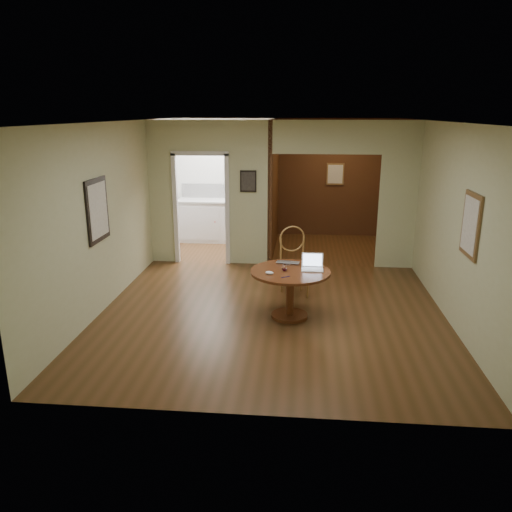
# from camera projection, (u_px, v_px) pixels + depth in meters

# --- Properties ---
(floor) EXTENTS (5.00, 5.00, 0.00)m
(floor) POSITION_uv_depth(u_px,v_px,m) (271.00, 315.00, 7.25)
(floor) COLOR #472D14
(floor) RESTS_ON ground
(room_shell) EXTENTS (5.20, 7.50, 5.00)m
(room_shell) POSITION_uv_depth(u_px,v_px,m) (258.00, 193.00, 9.89)
(room_shell) COLOR white
(room_shell) RESTS_ON ground
(dining_table) EXTENTS (1.12, 1.12, 0.70)m
(dining_table) POSITION_uv_depth(u_px,v_px,m) (290.00, 283.00, 7.03)
(dining_table) COLOR #612C18
(dining_table) RESTS_ON ground
(chair) EXTENTS (0.59, 0.59, 1.10)m
(chair) POSITION_uv_depth(u_px,v_px,m) (294.00, 257.00, 7.94)
(chair) COLOR #966335
(chair) RESTS_ON ground
(open_laptop) EXTENTS (0.30, 0.26, 0.21)m
(open_laptop) POSITION_uv_depth(u_px,v_px,m) (312.00, 265.00, 7.04)
(open_laptop) COLOR white
(open_laptop) RESTS_ON dining_table
(closed_laptop) EXTENTS (0.36, 0.26, 0.03)m
(closed_laptop) POSITION_uv_depth(u_px,v_px,m) (287.00, 264.00, 7.25)
(closed_laptop) COLOR #A8A9AD
(closed_laptop) RESTS_ON dining_table
(mouse) EXTENTS (0.12, 0.08, 0.05)m
(mouse) POSITION_uv_depth(u_px,v_px,m) (269.00, 273.00, 6.80)
(mouse) COLOR white
(mouse) RESTS_ON dining_table
(wine_glass) EXTENTS (0.08, 0.08, 0.09)m
(wine_glass) POSITION_uv_depth(u_px,v_px,m) (284.00, 268.00, 6.95)
(wine_glass) COLOR white
(wine_glass) RESTS_ON dining_table
(pen) EXTENTS (0.12, 0.09, 0.01)m
(pen) POSITION_uv_depth(u_px,v_px,m) (285.00, 277.00, 6.69)
(pen) COLOR #0B1053
(pen) RESTS_ON dining_table
(kitchen_cabinet) EXTENTS (2.06, 0.60, 0.94)m
(kitchen_cabinet) POSITION_uv_depth(u_px,v_px,m) (224.00, 221.00, 11.25)
(kitchen_cabinet) COLOR white
(kitchen_cabinet) RESTS_ON ground
(grocery_bag) EXTENTS (0.32, 0.30, 0.26)m
(grocery_bag) POSITION_uv_depth(u_px,v_px,m) (257.00, 195.00, 11.01)
(grocery_bag) COLOR #C2B78E
(grocery_bag) RESTS_ON kitchen_cabinet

